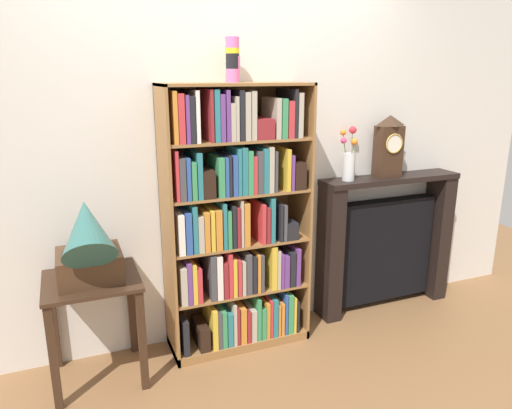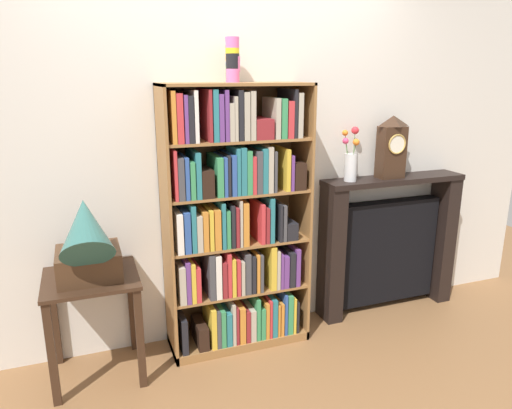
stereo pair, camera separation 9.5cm
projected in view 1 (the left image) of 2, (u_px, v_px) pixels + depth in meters
The scene contains 9 objects.
ground_plane at pixel (243, 348), 3.26m from camera, with size 7.83×6.40×0.02m, color brown.
wall_back at pixel (248, 150), 3.25m from camera, with size 4.83×0.08×2.60m, color silver.
bookshelf at pixel (235, 226), 3.10m from camera, with size 0.94×0.35×1.75m.
cup_stack at pixel (233, 60), 2.89m from camera, with size 0.09×0.09×0.26m.
side_table_left at pixel (94, 304), 2.81m from camera, with size 0.54×0.49×0.65m.
gramophone at pixel (88, 244), 2.64m from camera, with size 0.36×0.51×0.57m.
fireplace_mantel at pixel (384, 243), 3.73m from camera, with size 1.13×0.23×1.06m.
mantel_clock at pixel (389, 146), 3.49m from camera, with size 0.19×0.13×0.45m.
flower_vase at pixel (349, 160), 3.40m from camera, with size 0.15×0.16×0.38m.
Camera 1 is at (-1.00, -2.70, 1.81)m, focal length 33.45 mm.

